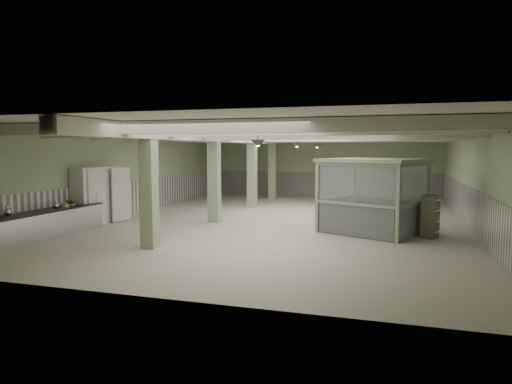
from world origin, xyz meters
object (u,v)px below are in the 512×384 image
(guard_booth, at_px, (373,183))
(filing_cabinet, at_px, (430,216))
(prep_counter, at_px, (38,225))
(walkin_cooler, at_px, (98,195))

(guard_booth, xyz_separation_m, filing_cabinet, (1.86, -0.42, -1.04))
(prep_counter, distance_m, filing_cabinet, 12.67)
(walkin_cooler, relative_size, filing_cabinet, 1.73)
(prep_counter, bearing_deg, walkin_cooler, 91.49)
(prep_counter, xyz_separation_m, walkin_cooler, (-0.08, 3.24, 0.65))
(prep_counter, relative_size, guard_booth, 1.36)
(guard_booth, bearing_deg, filing_cabinet, 11.85)
(prep_counter, xyz_separation_m, filing_cabinet, (12.01, 4.03, 0.24))
(prep_counter, bearing_deg, filing_cabinet, 18.55)
(prep_counter, height_order, guard_booth, guard_booth)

